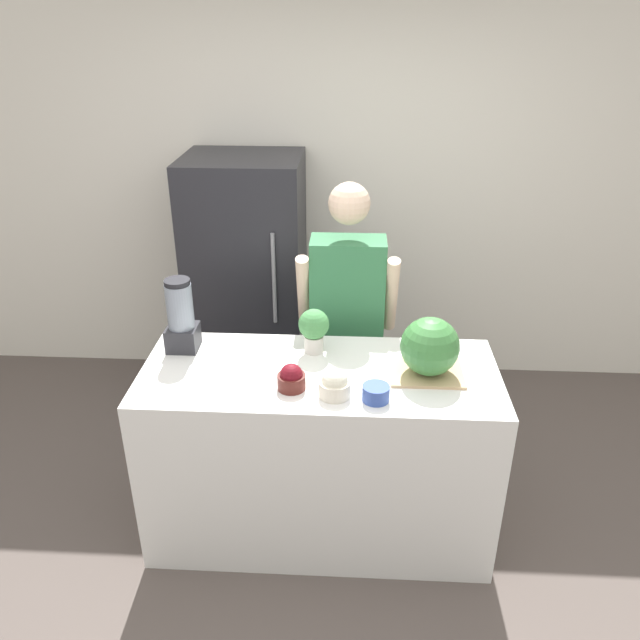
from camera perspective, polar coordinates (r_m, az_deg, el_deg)
ground_plane at (r=3.27m, az=-0.41°, el=-22.34°), size 14.00×14.00×0.00m
wall_back at (r=4.34m, az=1.23°, el=11.03°), size 8.00×0.06×2.60m
counter_island at (r=3.20m, az=-0.04°, el=-11.95°), size 1.68×0.71×0.94m
refrigerator at (r=4.20m, az=-6.60°, el=3.50°), size 0.74×0.68×1.66m
person at (r=3.50m, az=2.45°, el=-0.58°), size 0.54×0.27×1.68m
cutting_board at (r=2.94m, az=9.68°, el=-4.74°), size 0.34×0.27×0.01m
watermelon at (r=2.87m, az=10.01°, el=-2.39°), size 0.27×0.27×0.27m
bowl_cherries at (r=2.78m, az=-2.63°, el=-5.35°), size 0.13×0.13×0.12m
bowl_cream at (r=2.72m, az=1.35°, el=-5.95°), size 0.14×0.14×0.13m
bowl_small_blue at (r=2.71m, az=5.13°, el=-6.67°), size 0.12×0.12×0.07m
blender at (r=3.11m, az=-12.61°, el=0.25°), size 0.15×0.15×0.37m
potted_plant at (r=3.03m, az=-0.57°, el=-0.73°), size 0.15×0.15×0.22m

